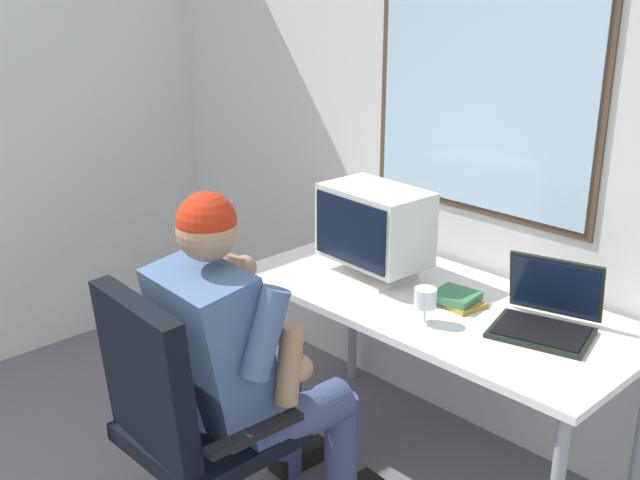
{
  "coord_description": "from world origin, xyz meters",
  "views": [
    {
      "loc": [
        1.51,
        0.13,
        1.92
      ],
      "look_at": [
        -0.25,
        1.83,
        1.04
      ],
      "focal_mm": 43.52,
      "sensor_mm": 36.0,
      "label": 1
    }
  ],
  "objects_px": {
    "desk": "(435,315)",
    "wine_glass": "(425,300)",
    "laptop": "(548,311)",
    "book_stack": "(456,298)",
    "person_seated": "(244,359)",
    "office_chair": "(180,413)",
    "crt_monitor": "(374,226)"
  },
  "relations": [
    {
      "from": "office_chair",
      "to": "crt_monitor",
      "type": "height_order",
      "value": "crt_monitor"
    },
    {
      "from": "desk",
      "to": "person_seated",
      "type": "xyz_separation_m",
      "value": [
        -0.23,
        -0.73,
        -0.0
      ]
    },
    {
      "from": "person_seated",
      "to": "book_stack",
      "type": "distance_m",
      "value": 0.81
    },
    {
      "from": "desk",
      "to": "wine_glass",
      "type": "relative_size",
      "value": 11.93
    },
    {
      "from": "wine_glass",
      "to": "book_stack",
      "type": "bearing_deg",
      "value": 95.36
    },
    {
      "from": "office_chair",
      "to": "crt_monitor",
      "type": "relative_size",
      "value": 2.31
    },
    {
      "from": "crt_monitor",
      "to": "laptop",
      "type": "xyz_separation_m",
      "value": [
        0.73,
        0.08,
        -0.15
      ]
    },
    {
      "from": "person_seated",
      "to": "wine_glass",
      "type": "bearing_deg",
      "value": 58.84
    },
    {
      "from": "laptop",
      "to": "book_stack",
      "type": "height_order",
      "value": "laptop"
    },
    {
      "from": "crt_monitor",
      "to": "laptop",
      "type": "bearing_deg",
      "value": 6.45
    },
    {
      "from": "desk",
      "to": "wine_glass",
      "type": "distance_m",
      "value": 0.26
    },
    {
      "from": "office_chair",
      "to": "wine_glass",
      "type": "relative_size",
      "value": 7.76
    },
    {
      "from": "book_stack",
      "to": "desk",
      "type": "bearing_deg",
      "value": -166.36
    },
    {
      "from": "laptop",
      "to": "book_stack",
      "type": "relative_size",
      "value": 1.81
    },
    {
      "from": "desk",
      "to": "laptop",
      "type": "xyz_separation_m",
      "value": [
        0.41,
        0.08,
        0.13
      ]
    },
    {
      "from": "person_seated",
      "to": "laptop",
      "type": "height_order",
      "value": "person_seated"
    },
    {
      "from": "person_seated",
      "to": "crt_monitor",
      "type": "xyz_separation_m",
      "value": [
        -0.08,
        0.73,
        0.28
      ]
    },
    {
      "from": "person_seated",
      "to": "crt_monitor",
      "type": "distance_m",
      "value": 0.78
    },
    {
      "from": "book_stack",
      "to": "crt_monitor",
      "type": "bearing_deg",
      "value": -177.08
    },
    {
      "from": "crt_monitor",
      "to": "wine_glass",
      "type": "distance_m",
      "value": 0.47
    },
    {
      "from": "crt_monitor",
      "to": "office_chair",
      "type": "bearing_deg",
      "value": -86.03
    },
    {
      "from": "desk",
      "to": "laptop",
      "type": "height_order",
      "value": "laptop"
    },
    {
      "from": "person_seated",
      "to": "crt_monitor",
      "type": "height_order",
      "value": "person_seated"
    },
    {
      "from": "office_chair",
      "to": "wine_glass",
      "type": "bearing_deg",
      "value": 66.72
    },
    {
      "from": "office_chair",
      "to": "wine_glass",
      "type": "distance_m",
      "value": 0.9
    },
    {
      "from": "desk",
      "to": "book_stack",
      "type": "bearing_deg",
      "value": 13.64
    },
    {
      "from": "desk",
      "to": "book_stack",
      "type": "height_order",
      "value": "book_stack"
    },
    {
      "from": "crt_monitor",
      "to": "laptop",
      "type": "relative_size",
      "value": 1.11
    },
    {
      "from": "wine_glass",
      "to": "laptop",
      "type": "bearing_deg",
      "value": 40.39
    },
    {
      "from": "office_chair",
      "to": "wine_glass",
      "type": "height_order",
      "value": "office_chair"
    },
    {
      "from": "wine_glass",
      "to": "crt_monitor",
      "type": "bearing_deg",
      "value": 155.45
    },
    {
      "from": "desk",
      "to": "person_seated",
      "type": "distance_m",
      "value": 0.76
    }
  ]
}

